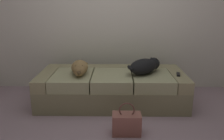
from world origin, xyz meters
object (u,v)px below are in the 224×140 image
(dog_dark, at_px, (145,66))
(tv_remote, at_px, (178,74))
(couch, at_px, (112,87))
(handbag, at_px, (127,123))
(dog_tan, at_px, (80,68))

(dog_dark, bearing_deg, tv_remote, -9.00)
(couch, bearing_deg, dog_dark, -5.38)
(handbag, bearing_deg, couch, 101.14)
(couch, bearing_deg, dog_tan, -168.71)
(dog_tan, relative_size, tv_remote, 3.67)
(dog_dark, relative_size, handbag, 1.46)
(couch, height_order, dog_dark, dog_dark)
(dog_tan, distance_m, dog_dark, 0.92)
(dog_tan, relative_size, handbag, 1.46)
(couch, height_order, dog_tan, dog_tan)
(dog_dark, relative_size, tv_remote, 3.67)
(couch, xyz_separation_m, handbag, (0.17, -0.88, -0.10))
(dog_dark, height_order, tv_remote, dog_dark)
(dog_tan, height_order, tv_remote, dog_tan)
(couch, distance_m, handbag, 0.90)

